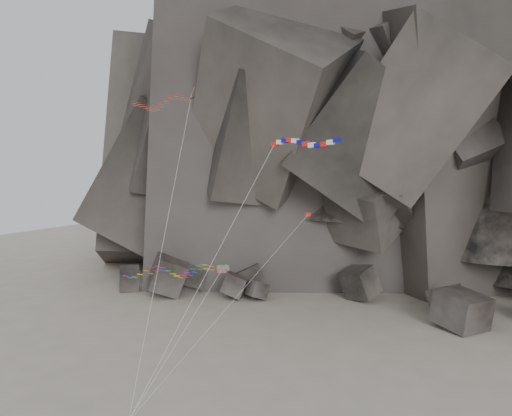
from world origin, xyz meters
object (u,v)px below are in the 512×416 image
at_px(parafoil_kite, 168,271).
at_px(pennant_kite, 274,254).
at_px(delta_kite, 158,103).
at_px(banner_kite, 302,144).

height_order(parafoil_kite, pennant_kite, pennant_kite).
distance_m(parafoil_kite, pennant_kite, 15.30).
height_order(delta_kite, pennant_kite, delta_kite).
bearing_deg(pennant_kite, banner_kite, -1.45).
bearing_deg(parafoil_kite, delta_kite, 152.17).
bearing_deg(pennant_kite, delta_kite, 146.36).
distance_m(delta_kite, pennant_kite, 24.05).
distance_m(delta_kite, parafoil_kite, 20.31).
distance_m(banner_kite, parafoil_kite, 22.74).
xyz_separation_m(parafoil_kite, pennant_kite, (14.56, -3.15, 3.50)).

